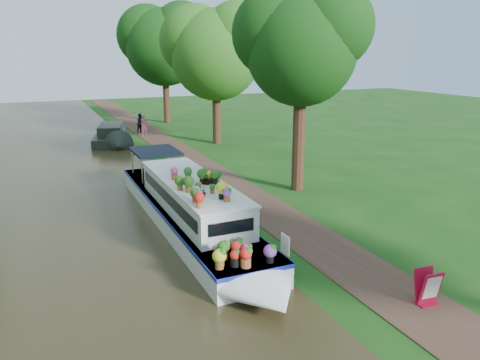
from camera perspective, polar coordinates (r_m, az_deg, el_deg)
name	(u,v)px	position (r m, az deg, el deg)	size (l,w,h in m)	color
ground	(251,222)	(17.64, 1.29, -5.14)	(100.00, 100.00, 0.00)	#143C0F
canal_water	(84,248)	(16.19, -18.48, -7.89)	(10.00, 100.00, 0.02)	#2C2513
towpath	(279,217)	(18.15, 4.73, -4.54)	(2.20, 100.00, 0.03)	#422A1E
plant_boat	(193,208)	(16.57, -5.75, -3.47)	(2.29, 13.52, 2.24)	silver
tree_near_overhang	(301,41)	(21.02, 7.43, 16.41)	(5.52, 5.28, 8.99)	#321C10
tree_near_mid	(215,47)	(32.16, -3.05, 15.85)	(6.90, 6.60, 9.40)	#321C10
tree_near_far	(164,41)	(42.48, -9.30, 16.40)	(7.59, 7.26, 10.30)	#321C10
second_boat	(111,135)	(33.95, -15.43, 5.27)	(3.29, 7.00, 1.29)	black
sandwich_board	(428,289)	(12.93, 21.92, -12.20)	(0.59, 0.49, 0.92)	#B00C30
pedestrian_pink	(144,125)	(36.17, -11.61, 6.57)	(0.57, 0.38, 1.57)	pink
pedestrian_dark	(141,123)	(37.58, -12.01, 6.81)	(0.72, 0.56, 1.49)	black
verge_plant	(218,201)	(19.27, -2.71, -2.59)	(0.43, 0.37, 0.48)	#2E691F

